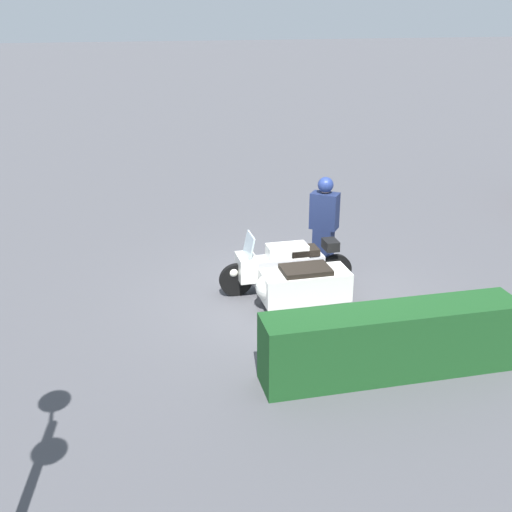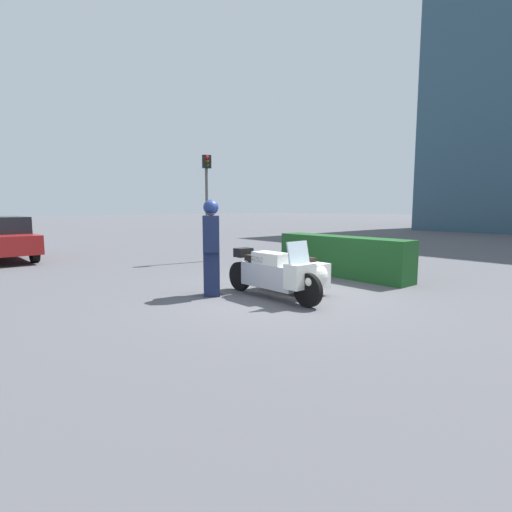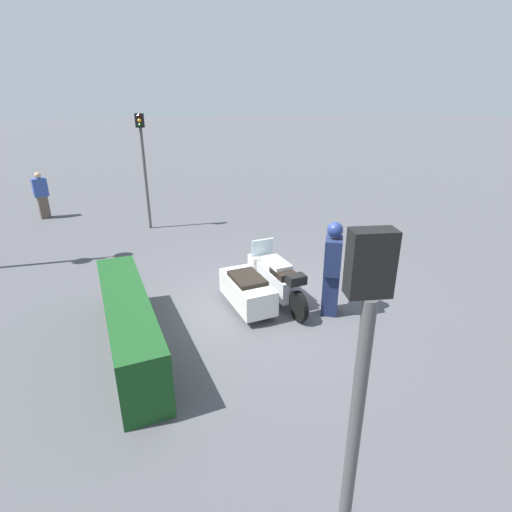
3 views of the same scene
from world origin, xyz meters
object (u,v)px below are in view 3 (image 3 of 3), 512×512
Objects in this scene: pedestrian_bystander at (42,195)px; police_motorcycle at (258,283)px; traffic_light_near at (143,156)px; traffic_light_far at (356,398)px; officer_rider at (332,267)px; hedge_bush_curbside at (129,324)px.

police_motorcycle is at bearing -167.19° from pedestrian_bystander.
police_motorcycle is 6.42m from traffic_light_near.
traffic_light_far is at bearing 177.65° from pedestrian_bystander.
police_motorcycle is 9.80m from pedestrian_bystander.
officer_rider is at bearing -16.00° from traffic_light_far.
traffic_light_far is 14.25m from pedestrian_bystander.
traffic_light_near is 2.21× the size of pedestrian_bystander.
traffic_light_near is 4.47m from pedestrian_bystander.
police_motorcycle is at bearing 23.50° from traffic_light_near.
traffic_light_far reaches higher than officer_rider.
hedge_bush_curbside is at bearing 176.69° from pedestrian_bystander.
hedge_bush_curbside is at bearing 31.38° from officer_rider.
police_motorcycle is 1.54× the size of pedestrian_bystander.
traffic_light_far is at bearing -166.50° from hedge_bush_curbside.
traffic_light_near is at bearing -144.19° from pedestrian_bystander.
officer_rider is at bearing -130.83° from police_motorcycle.
traffic_light_near reaches higher than hedge_bush_curbside.
traffic_light_near reaches higher than officer_rider.
officer_rider is at bearing -164.19° from pedestrian_bystander.
police_motorcycle is 0.74× the size of traffic_light_far.
officer_rider reaches higher than police_motorcycle.
hedge_bush_curbside is 1.04× the size of traffic_light_near.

